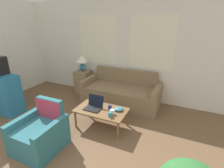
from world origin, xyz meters
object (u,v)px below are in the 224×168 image
(coffee_table, at_px, (101,111))
(cup_yellow, at_px, (112,112))
(table_lamp, at_px, (82,60))
(snack_bowl, at_px, (119,109))
(laptop, at_px, (94,106))
(cup_white, at_px, (110,114))
(couch, at_px, (121,93))
(armchair, at_px, (41,134))
(cup_navy, at_px, (110,108))

(coffee_table, relative_size, cup_yellow, 10.87)
(table_lamp, relative_size, coffee_table, 0.44)
(cup_yellow, xyz_separation_m, snack_bowl, (0.06, 0.18, -0.01))
(table_lamp, relative_size, laptop, 1.36)
(snack_bowl, bearing_deg, table_lamp, 143.76)
(cup_yellow, xyz_separation_m, cup_white, (0.00, -0.10, 0.00))
(coffee_table, bearing_deg, cup_yellow, -13.65)
(table_lamp, relative_size, snack_bowl, 2.60)
(coffee_table, height_order, snack_bowl, snack_bowl)
(cup_white, bearing_deg, laptop, 159.94)
(couch, bearing_deg, armchair, -106.30)
(table_lamp, bearing_deg, snack_bowl, -36.24)
(couch, relative_size, cup_white, 21.49)
(table_lamp, xyz_separation_m, cup_navy, (1.44, -1.23, -0.56))
(snack_bowl, bearing_deg, cup_white, -101.49)
(cup_navy, relative_size, snack_bowl, 0.54)
(cup_yellow, relative_size, cup_white, 1.04)
(armchair, relative_size, coffee_table, 0.78)
(snack_bowl, bearing_deg, couch, 108.63)
(cup_yellow, relative_size, snack_bowl, 0.54)
(laptop, xyz_separation_m, snack_bowl, (0.50, 0.12, -0.02))
(table_lamp, bearing_deg, laptop, -49.58)
(cup_yellow, bearing_deg, laptop, 172.44)
(cup_navy, xyz_separation_m, cup_white, (0.11, -0.24, -0.00))
(cup_navy, bearing_deg, armchair, -127.64)
(coffee_table, distance_m, cup_navy, 0.20)
(table_lamp, distance_m, coffee_table, 1.94)
(cup_white, bearing_deg, couch, 102.51)
(armchair, relative_size, cup_yellow, 8.52)
(cup_navy, bearing_deg, coffee_table, -158.03)
(cup_navy, bearing_deg, cup_yellow, -49.97)
(cup_navy, bearing_deg, snack_bowl, 16.02)
(couch, height_order, cup_yellow, couch)
(armchair, xyz_separation_m, table_lamp, (-0.63, 2.29, 0.73))
(cup_yellow, distance_m, cup_white, 0.10)
(couch, bearing_deg, laptop, -97.06)
(couch, relative_size, snack_bowl, 11.19)
(armchair, bearing_deg, couch, 73.70)
(coffee_table, bearing_deg, cup_white, -31.46)
(cup_white, height_order, snack_bowl, cup_white)
(couch, xyz_separation_m, coffee_table, (0.02, -1.17, 0.07))
(couch, bearing_deg, cup_white, -77.49)
(cup_white, distance_m, snack_bowl, 0.29)
(cup_navy, relative_size, cup_yellow, 1.00)
(armchair, height_order, laptop, armchair)
(couch, relative_size, cup_navy, 20.67)
(cup_yellow, bearing_deg, coffee_table, 166.35)
(laptop, xyz_separation_m, cup_navy, (0.33, 0.07, -0.01))
(laptop, height_order, cup_yellow, laptop)
(armchair, bearing_deg, cup_navy, 52.36)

